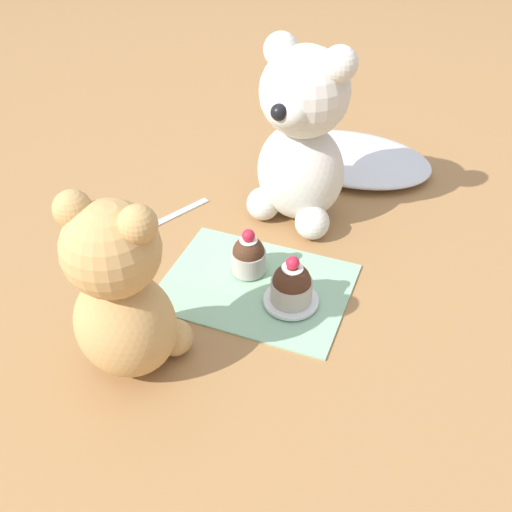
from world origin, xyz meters
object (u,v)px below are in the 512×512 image
at_px(cupcake_near_cream_bear, 249,255).
at_px(teaspoon, 175,214).
at_px(saucer_plate, 291,300).
at_px(teddy_bear_tan, 122,293).
at_px(teddy_bear_cream, 304,138).
at_px(cupcake_near_tan_bear, 292,285).

relative_size(cupcake_near_cream_bear, teaspoon, 0.55).
bearing_deg(saucer_plate, teddy_bear_tan, -131.88).
distance_m(teddy_bear_tan, cupcake_near_cream_bear, 0.23).
distance_m(cupcake_near_cream_bear, teaspoon, 0.19).
distance_m(teddy_bear_cream, cupcake_near_cream_bear, 0.20).
height_order(teddy_bear_tan, cupcake_near_cream_bear, teddy_bear_tan).
height_order(teddy_bear_tan, teaspoon, teddy_bear_tan).
distance_m(teddy_bear_cream, teaspoon, 0.24).
distance_m(cupcake_near_cream_bear, cupcake_near_tan_bear, 0.09).
bearing_deg(cupcake_near_tan_bear, teddy_bear_cream, 104.75).
relative_size(cupcake_near_cream_bear, cupcake_near_tan_bear, 0.98).
xyz_separation_m(teddy_bear_tan, cupcake_near_tan_bear, (0.15, 0.16, -0.08)).
height_order(cupcake_near_tan_bear, teaspoon, cupcake_near_tan_bear).
xyz_separation_m(teddy_bear_cream, cupcake_near_tan_bear, (0.05, -0.20, -0.10)).
distance_m(teddy_bear_tan, saucer_plate, 0.24).
bearing_deg(saucer_plate, teaspoon, 151.61).
distance_m(teddy_bear_tan, teaspoon, 0.33).
bearing_deg(cupcake_near_cream_bear, teaspoon, 151.31).
bearing_deg(teaspoon, cupcake_near_cream_bear, -92.25).
relative_size(teddy_bear_cream, cupcake_near_tan_bear, 3.96).
relative_size(cupcake_near_cream_bear, saucer_plate, 0.95).
bearing_deg(cupcake_near_cream_bear, cupcake_near_tan_bear, -27.74).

